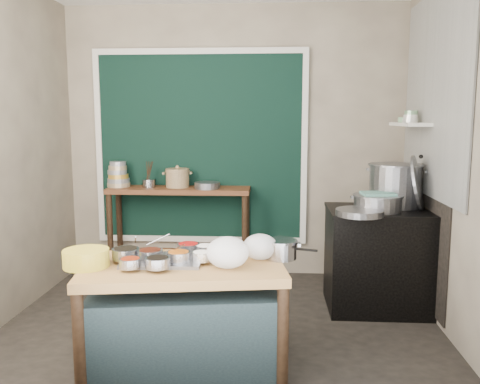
# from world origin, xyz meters

# --- Properties ---
(floor) EXTENTS (3.50, 3.00, 0.02)m
(floor) POSITION_xyz_m (0.00, 0.00, -0.01)
(floor) COLOR #29241F
(floor) RESTS_ON ground
(back_wall) EXTENTS (3.50, 0.02, 2.80)m
(back_wall) POSITION_xyz_m (0.00, 1.51, 1.40)
(back_wall) COLOR gray
(back_wall) RESTS_ON floor
(right_wall) EXTENTS (0.02, 3.00, 2.80)m
(right_wall) POSITION_xyz_m (1.76, 0.00, 1.40)
(right_wall) COLOR gray
(right_wall) RESTS_ON floor
(curtain_panel) EXTENTS (2.10, 0.02, 1.90)m
(curtain_panel) POSITION_xyz_m (-0.35, 1.47, 1.35)
(curtain_panel) COLOR black
(curtain_panel) RESTS_ON back_wall
(curtain_frame) EXTENTS (2.22, 0.03, 2.02)m
(curtain_frame) POSITION_xyz_m (-0.35, 1.46, 1.35)
(curtain_frame) COLOR beige
(curtain_frame) RESTS_ON back_wall
(tile_panel) EXTENTS (0.02, 1.70, 1.70)m
(tile_panel) POSITION_xyz_m (1.74, 0.55, 1.85)
(tile_panel) COLOR #B2B2AA
(tile_panel) RESTS_ON right_wall
(soot_patch) EXTENTS (0.01, 1.30, 1.30)m
(soot_patch) POSITION_xyz_m (1.74, 0.65, 0.70)
(soot_patch) COLOR black
(soot_patch) RESTS_ON right_wall
(wall_shelf) EXTENTS (0.22, 0.70, 0.03)m
(wall_shelf) POSITION_xyz_m (1.63, 0.85, 1.60)
(wall_shelf) COLOR beige
(wall_shelf) RESTS_ON right_wall
(prep_table) EXTENTS (1.34, 0.90, 0.75)m
(prep_table) POSITION_xyz_m (-0.15, -0.75, 0.38)
(prep_table) COLOR olive
(prep_table) RESTS_ON floor
(back_counter) EXTENTS (1.45, 0.40, 0.95)m
(back_counter) POSITION_xyz_m (-0.55, 1.28, 0.47)
(back_counter) COLOR #4E2A16
(back_counter) RESTS_ON floor
(stove_block) EXTENTS (0.90, 0.68, 0.85)m
(stove_block) POSITION_xyz_m (1.35, 0.55, 0.42)
(stove_block) COLOR black
(stove_block) RESTS_ON floor
(stove_top) EXTENTS (0.92, 0.69, 0.03)m
(stove_top) POSITION_xyz_m (1.35, 0.55, 0.86)
(stove_top) COLOR black
(stove_top) RESTS_ON stove_block
(condiment_tray) EXTENTS (0.51, 0.37, 0.02)m
(condiment_tray) POSITION_xyz_m (-0.29, -0.72, 0.76)
(condiment_tray) COLOR gray
(condiment_tray) RESTS_ON prep_table
(condiment_bowls) EXTENTS (0.64, 0.50, 0.07)m
(condiment_bowls) POSITION_xyz_m (-0.27, -0.75, 0.80)
(condiment_bowls) COLOR gray
(condiment_bowls) RESTS_ON condiment_tray
(yellow_basin) EXTENTS (0.33, 0.33, 0.11)m
(yellow_basin) POSITION_xyz_m (-0.73, -0.86, 0.80)
(yellow_basin) COLOR #B29B26
(yellow_basin) RESTS_ON prep_table
(saucepan) EXTENTS (0.29, 0.29, 0.12)m
(saucepan) POSITION_xyz_m (0.46, -0.59, 0.81)
(saucepan) COLOR gray
(saucepan) RESTS_ON prep_table
(plastic_bag_a) EXTENTS (0.27, 0.23, 0.20)m
(plastic_bag_a) POSITION_xyz_m (0.14, -0.83, 0.85)
(plastic_bag_a) COLOR white
(plastic_bag_a) RESTS_ON prep_table
(plastic_bag_b) EXTENTS (0.28, 0.25, 0.17)m
(plastic_bag_b) POSITION_xyz_m (0.33, -0.63, 0.83)
(plastic_bag_b) COLOR white
(plastic_bag_b) RESTS_ON prep_table
(bowl_stack) EXTENTS (0.23, 0.23, 0.26)m
(bowl_stack) POSITION_xyz_m (-1.19, 1.30, 1.06)
(bowl_stack) COLOR tan
(bowl_stack) RESTS_ON back_counter
(utensil_cup) EXTENTS (0.16, 0.16, 0.08)m
(utensil_cup) POSITION_xyz_m (-0.86, 1.28, 0.99)
(utensil_cup) COLOR gray
(utensil_cup) RESTS_ON back_counter
(ceramic_crock) EXTENTS (0.30, 0.30, 0.17)m
(ceramic_crock) POSITION_xyz_m (-0.57, 1.31, 1.04)
(ceramic_crock) COLOR #987B52
(ceramic_crock) RESTS_ON back_counter
(wide_bowl) EXTENTS (0.34, 0.34, 0.06)m
(wide_bowl) POSITION_xyz_m (-0.25, 1.22, 0.98)
(wide_bowl) COLOR gray
(wide_bowl) RESTS_ON back_counter
(stock_pot) EXTENTS (0.62, 0.62, 0.38)m
(stock_pot) POSITION_xyz_m (1.48, 0.70, 1.07)
(stock_pot) COLOR gray
(stock_pot) RESTS_ON stove_top
(pot_lid) EXTENTS (0.28, 0.49, 0.47)m
(pot_lid) POSITION_xyz_m (1.63, 0.54, 1.11)
(pot_lid) COLOR gray
(pot_lid) RESTS_ON stove_top
(steamer) EXTENTS (0.45, 0.45, 0.14)m
(steamer) POSITION_xyz_m (1.29, 0.46, 0.95)
(steamer) COLOR gray
(steamer) RESTS_ON stove_top
(green_cloth) EXTENTS (0.28, 0.23, 0.02)m
(green_cloth) POSITION_xyz_m (1.29, 0.46, 1.03)
(green_cloth) COLOR #5A9583
(green_cloth) RESTS_ON steamer
(shallow_pan) EXTENTS (0.50, 0.50, 0.05)m
(shallow_pan) POSITION_xyz_m (1.11, 0.24, 0.91)
(shallow_pan) COLOR gray
(shallow_pan) RESTS_ON stove_top
(shelf_bowl_stack) EXTENTS (0.13, 0.13, 0.11)m
(shelf_bowl_stack) POSITION_xyz_m (1.63, 0.85, 1.66)
(shelf_bowl_stack) COLOR silver
(shelf_bowl_stack) RESTS_ON wall_shelf
(shelf_bowl_green) EXTENTS (0.15, 0.15, 0.05)m
(shelf_bowl_green) POSITION_xyz_m (1.63, 1.03, 1.64)
(shelf_bowl_green) COLOR gray
(shelf_bowl_green) RESTS_ON wall_shelf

